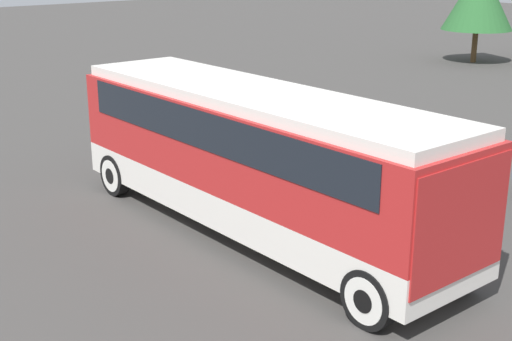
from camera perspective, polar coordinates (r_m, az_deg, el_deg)
The scene contains 3 objects.
ground_plane at distance 15.17m, azimuth 0.00°, elevation -4.95°, with size 120.00×120.00×0.00m, color #423F3D.
tour_bus at distance 14.49m, azimuth 0.24°, elevation 1.64°, with size 9.98×2.56×3.05m.
parked_car_mid at distance 20.84m, azimuth 4.36°, elevation 3.28°, with size 4.31×1.92×1.37m.
Camera 1 is at (10.82, -8.89, 5.82)m, focal length 50.00 mm.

